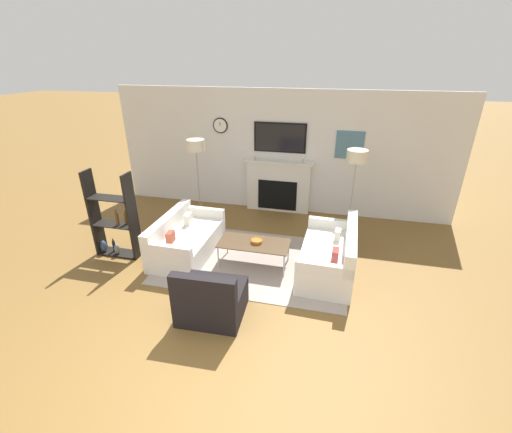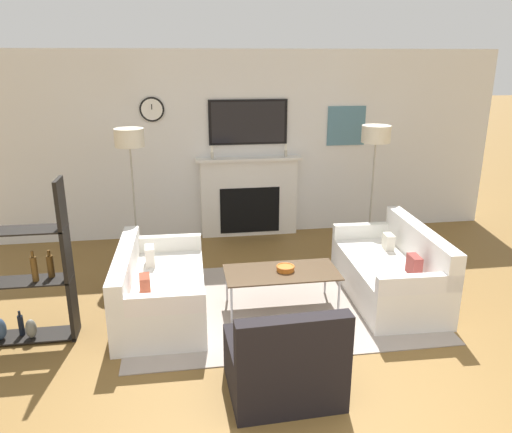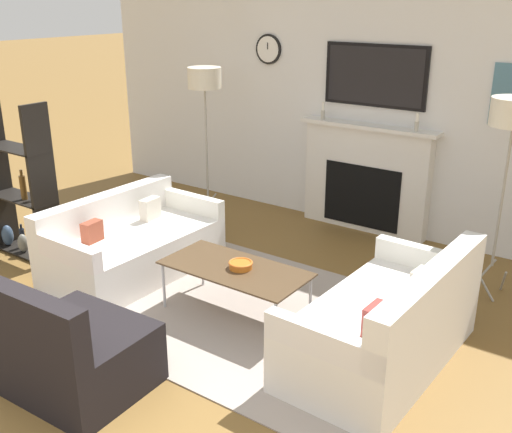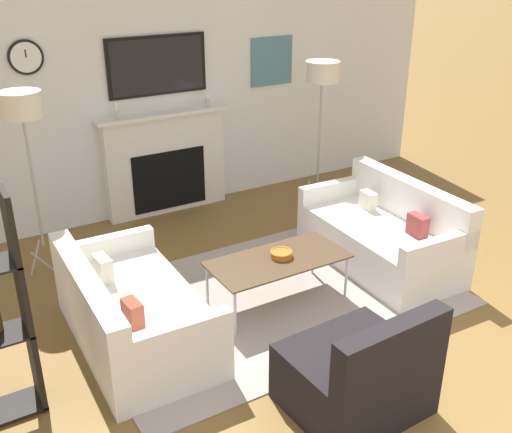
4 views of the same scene
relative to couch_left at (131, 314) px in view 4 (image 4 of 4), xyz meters
name	(u,v)px [view 4 (image 4 of 4)]	position (x,y,z in m)	size (l,w,h in m)	color
fireplace_wall	(159,106)	(1.29, 2.40, 0.97)	(7.57, 0.28, 2.70)	silver
area_rug	(271,297)	(1.29, 0.00, -0.26)	(3.19, 2.14, 0.01)	#9F9287
couch_left	(131,314)	(0.00, 0.00, 0.00)	(0.91, 1.64, 0.71)	white
couch_right	(383,236)	(2.58, 0.00, 0.03)	(0.90, 1.67, 0.81)	white
armchair	(359,375)	(1.04, -1.49, 0.01)	(0.89, 0.79, 0.83)	black
coffee_table	(278,262)	(1.30, -0.09, 0.14)	(1.20, 0.58, 0.43)	#4C3823
decorative_bowl	(281,254)	(1.35, -0.07, 0.20)	(0.20, 0.20, 0.06)	#C1621C
floor_lamp_left	(21,109)	(-0.32, 1.51, 1.34)	(0.37, 0.37, 1.76)	#9E998E
floor_lamp_right	(322,74)	(2.89, 1.51, 1.32)	(0.39, 0.39, 1.73)	#9E998E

